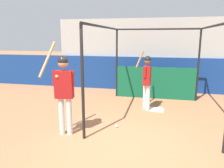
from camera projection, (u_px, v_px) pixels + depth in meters
ground_plane at (119, 147)px, 4.72m from camera, size 60.00×60.00×0.00m
outfield_wall at (141, 74)px, 9.67m from camera, size 24.00×0.12×1.49m
bleacher_section at (145, 52)px, 11.08m from camera, size 7.60×3.20×3.17m
batting_cage at (155, 70)px, 7.50m from camera, size 3.09×3.95×2.66m
home_plate at (157, 110)px, 7.14m from camera, size 0.44×0.44×0.02m
player_batter at (147, 78)px, 7.00m from camera, size 0.50×0.88×1.88m
player_waiting at (64, 87)px, 5.12m from camera, size 0.74×0.58×2.24m
baseball at (116, 126)px, 5.73m from camera, size 0.07×0.07×0.07m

